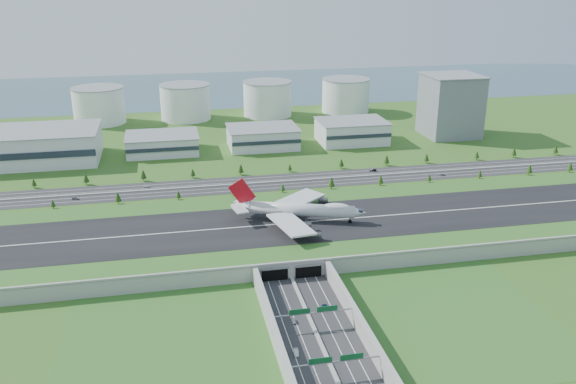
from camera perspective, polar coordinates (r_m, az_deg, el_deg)
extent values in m
plane|color=#284E18|center=(348.90, -1.36, -4.31)|extent=(1200.00, 1200.00, 0.00)
cube|color=#999993|center=(347.27, -1.37, -3.70)|extent=(520.00, 100.00, 8.00)
cube|color=#2B6021|center=(345.65, -1.37, -3.08)|extent=(520.00, 100.00, 0.16)
cube|color=black|center=(345.60, -1.37, -3.06)|extent=(520.00, 58.00, 0.12)
cube|color=silver|center=(345.57, -1.37, -3.05)|extent=(520.00, 0.90, 0.02)
cube|color=#999993|center=(301.40, 0.31, -6.60)|extent=(520.00, 1.20, 1.20)
cube|color=#28282B|center=(254.83, 3.20, -14.31)|extent=(34.00, 120.00, 0.12)
cube|color=#999993|center=(254.61, 3.20, -14.24)|extent=(1.60, 120.00, 0.90)
cube|color=#999993|center=(257.47, -1.38, -12.83)|extent=(2.40, 100.00, 8.00)
cube|color=#999993|center=(265.22, 6.55, -11.90)|extent=(2.40, 100.00, 8.00)
cube|color=black|center=(301.72, -1.25, -7.73)|extent=(13.00, 1.20, 6.00)
cube|color=black|center=(304.84, 1.92, -7.43)|extent=(13.00, 1.20, 6.00)
cylinder|color=gray|center=(261.77, -1.75, -12.36)|extent=(0.70, 0.70, 7.00)
cylinder|color=gray|center=(269.73, 6.38, -11.43)|extent=(0.70, 0.70, 7.00)
cube|color=gray|center=(263.16, 2.39, -11.23)|extent=(38.00, 0.50, 0.50)
cube|color=#0C4C23|center=(261.15, 1.10, -11.13)|extent=(9.00, 0.30, 2.40)
cube|color=#0C4C23|center=(263.70, 3.69, -10.83)|extent=(9.00, 0.30, 2.40)
cylinder|color=gray|center=(233.42, -0.21, -16.88)|extent=(0.70, 0.70, 7.00)
cylinder|color=gray|center=(242.31, 8.98, -15.60)|extent=(0.70, 0.70, 7.00)
cube|color=gray|center=(234.98, 4.51, -15.55)|extent=(38.00, 0.50, 0.50)
cube|color=#0C4C23|center=(232.74, 3.05, -15.48)|extent=(9.00, 0.30, 2.40)
cube|color=#0C4C23|center=(235.59, 5.98, -15.08)|extent=(9.00, 0.30, 2.40)
cube|color=#28282B|center=(436.15, -3.59, 0.75)|extent=(560.00, 36.00, 0.12)
cylinder|color=#3D2819|center=(418.26, -21.10, -1.33)|extent=(0.50, 0.50, 2.09)
cone|color=#1D3D10|center=(417.36, -21.14, -0.98)|extent=(3.25, 3.25, 4.18)
cylinder|color=#3D2819|center=(412.85, -15.59, -0.91)|extent=(0.50, 0.50, 2.77)
cone|color=#1D3D10|center=(411.65, -15.63, -0.45)|extent=(4.30, 4.30, 5.53)
cylinder|color=#3D2819|center=(411.56, -10.20, -0.58)|extent=(0.50, 0.50, 2.20)
cone|color=#1D3D10|center=(410.59, -10.22, -0.22)|extent=(3.43, 3.43, 4.41)
cylinder|color=#3D2819|center=(413.58, -5.11, -0.22)|extent=(0.50, 0.50, 2.39)
cone|color=#1D3D10|center=(412.54, -5.12, 0.18)|extent=(3.71, 3.71, 4.77)
cylinder|color=#3D2819|center=(418.38, -0.49, 0.09)|extent=(0.50, 0.50, 2.13)
cone|color=#1D3D10|center=(417.46, -0.49, 0.44)|extent=(3.31, 3.31, 4.26)
cylinder|color=#3D2819|center=(425.83, 4.08, 0.46)|extent=(0.50, 0.50, 3.02)
cone|color=#1D3D10|center=(424.55, 4.09, 0.95)|extent=(4.70, 4.70, 6.04)
cylinder|color=#3D2819|center=(436.58, 8.64, 0.75)|extent=(0.50, 0.50, 2.65)
cone|color=#1D3D10|center=(435.49, 8.67, 1.17)|extent=(4.12, 4.12, 5.30)
cylinder|color=#3D2819|center=(450.37, 13.06, 1.02)|extent=(0.50, 0.50, 2.09)
cone|color=#1D3D10|center=(449.53, 13.09, 1.34)|extent=(3.26, 3.26, 4.19)
cylinder|color=#3D2819|center=(467.83, 17.49, 1.32)|extent=(0.50, 0.50, 2.23)
cone|color=#1D3D10|center=(466.97, 17.53, 1.65)|extent=(3.47, 3.47, 4.46)
cylinder|color=#3D2819|center=(488.00, 21.62, 1.62)|extent=(0.50, 0.50, 2.93)
cone|color=#1D3D10|center=(486.93, 21.67, 2.04)|extent=(4.55, 4.55, 5.85)
cylinder|color=#3D2819|center=(507.08, 24.85, 1.82)|extent=(0.50, 0.50, 2.78)
cone|color=#1D3D10|center=(506.10, 24.90, 2.20)|extent=(4.32, 4.32, 5.55)
cylinder|color=#3D2819|center=(462.64, -22.64, 0.48)|extent=(0.50, 0.50, 2.33)
cone|color=#1D3D10|center=(461.74, -22.69, 0.83)|extent=(3.63, 3.63, 4.67)
cylinder|color=#3D2819|center=(456.75, -18.34, 0.82)|extent=(0.50, 0.50, 2.83)
cone|color=#1D3D10|center=(455.64, -18.39, 1.25)|extent=(4.40, 4.40, 5.66)
cylinder|color=#3D2819|center=(453.35, -13.36, 1.17)|extent=(0.50, 0.50, 2.92)
cone|color=#1D3D10|center=(452.19, -13.40, 1.62)|extent=(4.54, 4.54, 5.83)
cylinder|color=#3D2819|center=(453.33, -8.89, 1.45)|extent=(0.50, 0.50, 2.42)
cone|color=#1D3D10|center=(452.37, -8.91, 1.82)|extent=(3.77, 3.77, 4.85)
cylinder|color=#3D2819|center=(455.95, -4.44, 1.77)|extent=(0.50, 0.50, 2.84)
cone|color=#1D3D10|center=(454.83, -4.45, 2.21)|extent=(4.42, 4.42, 5.68)
cylinder|color=#3D2819|center=(461.82, 0.17, 2.03)|extent=(0.50, 0.50, 2.10)
cone|color=#1D3D10|center=(461.00, 0.17, 2.34)|extent=(3.27, 3.27, 4.20)
cylinder|color=#3D2819|center=(471.25, 5.00, 2.36)|extent=(0.50, 0.50, 2.67)
cone|color=#1D3D10|center=(470.23, 5.01, 2.75)|extent=(4.15, 4.15, 5.34)
cylinder|color=#3D2819|center=(482.62, 9.19, 2.61)|extent=(0.50, 0.50, 2.93)
cone|color=#1D3D10|center=(481.53, 9.21, 3.04)|extent=(4.56, 4.56, 5.86)
cylinder|color=#3D2819|center=(495.17, 12.81, 2.80)|extent=(0.50, 0.50, 2.63)
cone|color=#1D3D10|center=(494.21, 12.84, 3.17)|extent=(4.09, 4.09, 5.26)
cylinder|color=#3D2819|center=(514.20, 17.23, 3.02)|extent=(0.50, 0.50, 2.49)
cone|color=#1D3D10|center=(513.33, 17.26, 3.35)|extent=(3.87, 3.87, 4.97)
cylinder|color=#3D2819|center=(530.45, 20.35, 3.18)|extent=(0.50, 0.50, 2.81)
cone|color=#1D3D10|center=(529.50, 20.40, 3.55)|extent=(4.37, 4.37, 5.62)
cylinder|color=#3D2819|center=(551.03, 23.71, 3.34)|extent=(0.50, 0.50, 2.85)
cone|color=#1D3D10|center=(550.10, 23.76, 3.70)|extent=(4.43, 4.43, 5.70)
cube|color=silver|center=(527.58, -23.74, 3.90)|extent=(120.00, 60.00, 25.00)
cube|color=silver|center=(521.18, -11.67, 4.45)|extent=(58.00, 42.00, 15.00)
cube|color=silver|center=(527.10, -2.39, 5.14)|extent=(58.00, 42.00, 17.00)
cube|color=silver|center=(544.86, 5.98, 5.65)|extent=(58.00, 42.00, 19.00)
cube|color=slate|center=(580.49, 14.97, 7.79)|extent=(46.00, 46.00, 55.00)
cylinder|color=white|center=(638.95, -17.27, 7.73)|extent=(50.00, 50.00, 35.00)
cylinder|color=white|center=(636.04, -9.58, 8.29)|extent=(50.00, 50.00, 35.00)
cylinder|color=white|center=(644.42, -1.93, 8.71)|extent=(50.00, 50.00, 35.00)
cylinder|color=white|center=(663.68, 5.41, 8.96)|extent=(50.00, 50.00, 35.00)
cube|color=#335361|center=(807.88, -7.54, 9.60)|extent=(1200.00, 260.00, 0.06)
cylinder|color=silver|center=(348.92, 1.03, -1.65)|extent=(62.54, 27.40, 7.27)
cone|color=silver|center=(347.19, 6.63, -1.90)|extent=(10.94, 9.81, 7.27)
cone|color=silver|center=(353.77, -4.46, -1.32)|extent=(13.09, 10.54, 7.27)
ellipsoid|color=silver|center=(346.47, 4.59, -1.41)|extent=(16.49, 10.36, 4.47)
cube|color=silver|center=(331.85, 0.27, -3.03)|extent=(22.17, 36.55, 1.79)
cube|color=silver|center=(367.46, 1.01, -0.70)|extent=(35.76, 32.99, 1.79)
cylinder|color=#38383D|center=(337.26, 1.69, -3.11)|extent=(6.69, 5.13, 3.41)
cylinder|color=#38383D|center=(325.33, 2.63, -4.03)|extent=(6.69, 5.13, 3.41)
cylinder|color=#38383D|center=(362.38, 2.11, -1.43)|extent=(6.69, 5.13, 3.41)
cylinder|color=#38383D|center=(373.53, 3.30, -0.78)|extent=(6.69, 5.13, 3.41)
cube|color=silver|center=(346.50, -4.53, -1.63)|extent=(9.11, 13.58, 0.68)
cube|color=silver|center=(359.98, -4.06, -0.77)|extent=(13.89, 13.35, 0.68)
cube|color=#B30C17|center=(350.51, -4.32, -0.01)|extent=(15.65, 6.19, 17.03)
cylinder|color=black|center=(349.48, 5.82, -2.77)|extent=(2.16, 0.79, 2.16)
cylinder|color=black|center=(348.31, 0.21, -2.75)|extent=(2.16, 0.79, 2.16)
cylinder|color=black|center=(354.98, 0.36, -2.30)|extent=(2.16, 0.79, 2.16)
cylinder|color=black|center=(349.14, -0.90, -2.69)|extent=(2.16, 0.79, 2.16)
cylinder|color=black|center=(355.79, -0.73, -2.24)|extent=(2.16, 0.79, 2.16)
imported|color=#B1B0B5|center=(269.58, 0.57, -11.98)|extent=(1.79, 4.19, 1.41)
imported|color=white|center=(250.18, 0.77, -14.75)|extent=(2.46, 5.38, 1.71)
imported|color=#0C1D3C|center=(280.32, 3.55, -10.66)|extent=(3.23, 5.40, 1.41)
imported|color=slate|center=(429.55, -19.28, -0.56)|extent=(5.09, 3.41, 1.61)
imported|color=black|center=(467.73, 7.96, 2.05)|extent=(5.47, 2.96, 1.71)
imported|color=#9E9EA3|center=(467.27, 14.21, 1.58)|extent=(4.95, 2.53, 1.34)
imported|color=silver|center=(439.54, -13.08, 0.50)|extent=(4.89, 3.22, 1.32)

